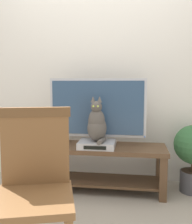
% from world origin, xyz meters
% --- Properties ---
extents(ground_plane, '(12.00, 12.00, 0.00)m').
position_xyz_m(ground_plane, '(0.00, 0.00, 0.00)').
color(ground_plane, gray).
extents(back_wall, '(7.00, 0.12, 2.80)m').
position_xyz_m(back_wall, '(0.00, 0.91, 1.40)').
color(back_wall, silver).
rests_on(back_wall, ground).
extents(tv_stand, '(1.39, 0.44, 0.46)m').
position_xyz_m(tv_stand, '(0.02, 0.50, 0.32)').
color(tv_stand, '#513823').
rests_on(tv_stand, ground).
extents(tv, '(0.98, 0.20, 0.68)m').
position_xyz_m(tv, '(0.02, 0.55, 0.82)').
color(tv, '#B7B7BC').
rests_on(tv, tv_stand).
extents(media_box, '(0.35, 0.29, 0.07)m').
position_xyz_m(media_box, '(0.03, 0.42, 0.50)').
color(media_box, '#ADADB2').
rests_on(media_box, tv_stand).
extents(cat, '(0.19, 0.29, 0.44)m').
position_xyz_m(cat, '(0.03, 0.41, 0.70)').
color(cat, '#514C47').
rests_on(cat, media_box).
extents(wooden_chair, '(0.55, 0.55, 0.95)m').
position_xyz_m(wooden_chair, '(-0.19, -0.64, 0.54)').
color(wooden_chair, brown).
rests_on(wooden_chair, ground).
extents(book_stack, '(0.26, 0.20, 0.10)m').
position_xyz_m(book_stack, '(-0.53, 0.55, 0.51)').
color(book_stack, '#B2332D').
rests_on(book_stack, tv_stand).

